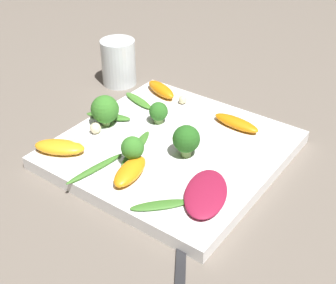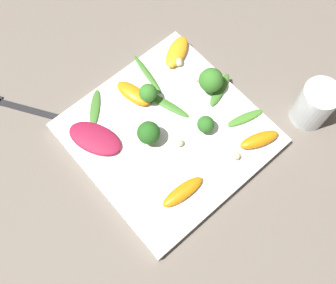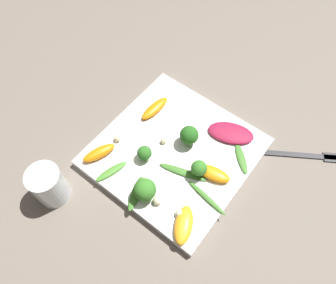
# 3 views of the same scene
# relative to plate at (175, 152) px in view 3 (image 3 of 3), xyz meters

# --- Properties ---
(ground_plane) EXTENTS (2.40, 2.40, 0.00)m
(ground_plane) POSITION_rel_plate_xyz_m (0.00, 0.00, -0.01)
(ground_plane) COLOR #6B6056
(plate) EXTENTS (0.29, 0.29, 0.02)m
(plate) POSITION_rel_plate_xyz_m (0.00, 0.00, 0.00)
(plate) COLOR white
(plate) RESTS_ON ground_plane
(drinking_glass) EXTENTS (0.06, 0.06, 0.08)m
(drinking_glass) POSITION_rel_plate_xyz_m (0.13, 0.21, 0.03)
(drinking_glass) COLOR white
(drinking_glass) RESTS_ON ground_plane
(fork) EXTENTS (0.15, 0.11, 0.01)m
(fork) POSITION_rel_plate_xyz_m (-0.22, -0.16, -0.01)
(fork) COLOR #262628
(fork) RESTS_ON ground_plane
(radicchio_leaf_0) EXTENTS (0.11, 0.08, 0.01)m
(radicchio_leaf_0) POSITION_rel_plate_xyz_m (-0.07, -0.10, 0.01)
(radicchio_leaf_0) COLOR maroon
(radicchio_leaf_0) RESTS_ON plate
(orange_segment_0) EXTENTS (0.07, 0.04, 0.02)m
(orange_segment_0) POSITION_rel_plate_xyz_m (-0.09, 0.00, 0.02)
(orange_segment_0) COLOR orange
(orange_segment_0) RESTS_ON plate
(orange_segment_1) EXTENTS (0.03, 0.08, 0.01)m
(orange_segment_1) POSITION_rel_plate_xyz_m (0.09, -0.05, 0.02)
(orange_segment_1) COLOR orange
(orange_segment_1) RESTS_ON plate
(orange_segment_2) EXTENTS (0.06, 0.08, 0.02)m
(orange_segment_2) POSITION_rel_plate_xyz_m (-0.11, 0.11, 0.02)
(orange_segment_2) COLOR orange
(orange_segment_2) RESTS_ON plate
(orange_segment_3) EXTENTS (0.05, 0.07, 0.02)m
(orange_segment_3) POSITION_rel_plate_xyz_m (0.11, 0.10, 0.02)
(orange_segment_3) COLOR orange
(orange_segment_3) RESTS_ON plate
(broccoli_floret_0) EXTENTS (0.03, 0.03, 0.04)m
(broccoli_floret_0) POSITION_rel_plate_xyz_m (-0.07, 0.01, 0.03)
(broccoli_floret_0) COLOR #84AD5B
(broccoli_floret_0) RESTS_ON plate
(broccoli_floret_1) EXTENTS (0.03, 0.03, 0.03)m
(broccoli_floret_1) POSITION_rel_plate_xyz_m (0.04, 0.05, 0.03)
(broccoli_floret_1) COLOR #84AD5B
(broccoli_floret_1) RESTS_ON plate
(broccoli_floret_2) EXTENTS (0.04, 0.04, 0.05)m
(broccoli_floret_2) POSITION_rel_plate_xyz_m (-0.02, 0.11, 0.04)
(broccoli_floret_2) COLOR #7A9E51
(broccoli_floret_2) RESTS_ON plate
(broccoli_floret_3) EXTENTS (0.04, 0.04, 0.05)m
(broccoli_floret_3) POSITION_rel_plate_xyz_m (-0.01, -0.03, 0.03)
(broccoli_floret_3) COLOR #7A9E51
(broccoli_floret_3) RESTS_ON plate
(arugula_sprig_0) EXTENTS (0.03, 0.07, 0.01)m
(arugula_sprig_0) POSITION_rel_plate_xyz_m (0.07, 0.11, 0.01)
(arugula_sprig_0) COLOR #47842D
(arugula_sprig_0) RESTS_ON plate
(arugula_sprig_1) EXTENTS (0.10, 0.04, 0.01)m
(arugula_sprig_1) POSITION_rel_plate_xyz_m (-0.04, 0.03, 0.01)
(arugula_sprig_1) COLOR #3D7528
(arugula_sprig_1) RESTS_ON plate
(arugula_sprig_2) EXTENTS (0.04, 0.07, 0.01)m
(arugula_sprig_2) POSITION_rel_plate_xyz_m (0.00, 0.12, 0.01)
(arugula_sprig_2) COLOR #3D7528
(arugula_sprig_2) RESTS_ON plate
(arugula_sprig_3) EXTENTS (0.06, 0.06, 0.00)m
(arugula_sprig_3) POSITION_rel_plate_xyz_m (-0.11, -0.06, 0.01)
(arugula_sprig_3) COLOR #3D7528
(arugula_sprig_3) RESTS_ON plate
(arugula_sprig_4) EXTENTS (0.09, 0.02, 0.01)m
(arugula_sprig_4) POSITION_rel_plate_xyz_m (-0.11, 0.05, 0.01)
(arugula_sprig_4) COLOR #3D7528
(arugula_sprig_4) RESTS_ON plate
(macadamia_nut_0) EXTENTS (0.01, 0.01, 0.01)m
(macadamia_nut_0) POSITION_rel_plate_xyz_m (0.11, 0.05, 0.02)
(macadamia_nut_0) COLOR beige
(macadamia_nut_0) RESTS_ON plate
(macadamia_nut_1) EXTENTS (0.01, 0.01, 0.01)m
(macadamia_nut_1) POSITION_rel_plate_xyz_m (0.03, -0.00, 0.02)
(macadamia_nut_1) COLOR beige
(macadamia_nut_1) RESTS_ON plate
(macadamia_nut_2) EXTENTS (0.02, 0.02, 0.02)m
(macadamia_nut_2) POSITION_rel_plate_xyz_m (-0.09, 0.10, 0.02)
(macadamia_nut_2) COLOR beige
(macadamia_nut_2) RESTS_ON plate
(macadamia_nut_3) EXTENTS (0.02, 0.02, 0.02)m
(macadamia_nut_3) POSITION_rel_plate_xyz_m (-0.04, 0.11, 0.02)
(macadamia_nut_3) COLOR beige
(macadamia_nut_3) RESTS_ON plate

